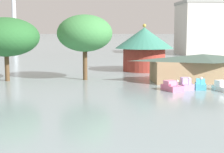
{
  "coord_description": "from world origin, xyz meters",
  "views": [
    {
      "loc": [
        -0.86,
        -12.44,
        7.68
      ],
      "look_at": [
        1.42,
        19.65,
        3.49
      ],
      "focal_mm": 55.84,
      "sensor_mm": 36.0,
      "label": 1
    }
  ],
  "objects_px": {
    "pedal_boat_white": "(222,87)",
    "shoreline_tree_mid": "(85,33)",
    "pedal_boat_pink": "(172,87)",
    "green_roof_pavilion": "(144,46)",
    "shoreline_tree_tall_left": "(6,37)",
    "pedal_boat_lavender": "(186,85)",
    "pedal_boat_cyan": "(200,85)",
    "background_building_block": "(218,28)",
    "boathouse": "(203,67)"
  },
  "relations": [
    {
      "from": "shoreline_tree_tall_left",
      "to": "pedal_boat_white",
      "type": "bearing_deg",
      "value": -20.2
    },
    {
      "from": "pedal_boat_pink",
      "to": "pedal_boat_lavender",
      "type": "relative_size",
      "value": 1.19
    },
    {
      "from": "pedal_boat_pink",
      "to": "boathouse",
      "type": "height_order",
      "value": "boathouse"
    },
    {
      "from": "pedal_boat_cyan",
      "to": "background_building_block",
      "type": "distance_m",
      "value": 76.02
    },
    {
      "from": "boathouse",
      "to": "shoreline_tree_tall_left",
      "type": "xyz_separation_m",
      "value": [
        -30.05,
        2.8,
        4.59
      ]
    },
    {
      "from": "pedal_boat_pink",
      "to": "green_roof_pavilion",
      "type": "distance_m",
      "value": 23.27
    },
    {
      "from": "shoreline_tree_mid",
      "to": "background_building_block",
      "type": "height_order",
      "value": "background_building_block"
    },
    {
      "from": "pedal_boat_cyan",
      "to": "shoreline_tree_mid",
      "type": "relative_size",
      "value": 0.27
    },
    {
      "from": "pedal_boat_lavender",
      "to": "background_building_block",
      "type": "bearing_deg",
      "value": 156.08
    },
    {
      "from": "pedal_boat_lavender",
      "to": "boathouse",
      "type": "height_order",
      "value": "boathouse"
    },
    {
      "from": "pedal_boat_lavender",
      "to": "background_building_block",
      "type": "distance_m",
      "value": 76.73
    },
    {
      "from": "pedal_boat_cyan",
      "to": "background_building_block",
      "type": "relative_size",
      "value": 0.11
    },
    {
      "from": "pedal_boat_white",
      "to": "green_roof_pavilion",
      "type": "xyz_separation_m",
      "value": [
        -6.48,
        23.4,
        4.36
      ]
    },
    {
      "from": "pedal_boat_pink",
      "to": "shoreline_tree_mid",
      "type": "relative_size",
      "value": 0.33
    },
    {
      "from": "boathouse",
      "to": "shoreline_tree_mid",
      "type": "distance_m",
      "value": 18.97
    },
    {
      "from": "pedal_boat_lavender",
      "to": "shoreline_tree_tall_left",
      "type": "distance_m",
      "value": 28.01
    },
    {
      "from": "boathouse",
      "to": "background_building_block",
      "type": "xyz_separation_m",
      "value": [
        26.11,
        63.04,
        6.58
      ]
    },
    {
      "from": "pedal_boat_lavender",
      "to": "boathouse",
      "type": "relative_size",
      "value": 0.17
    },
    {
      "from": "pedal_boat_pink",
      "to": "shoreline_tree_tall_left",
      "type": "relative_size",
      "value": 0.33
    },
    {
      "from": "pedal_boat_pink",
      "to": "background_building_block",
      "type": "distance_m",
      "value": 78.36
    },
    {
      "from": "pedal_boat_pink",
      "to": "pedal_boat_cyan",
      "type": "xyz_separation_m",
      "value": [
        4.1,
        0.78,
        0.05
      ]
    },
    {
      "from": "pedal_boat_lavender",
      "to": "shoreline_tree_tall_left",
      "type": "xyz_separation_m",
      "value": [
        -25.56,
        9.65,
        6.18
      ]
    },
    {
      "from": "green_roof_pavilion",
      "to": "shoreline_tree_mid",
      "type": "xyz_separation_m",
      "value": [
        -11.39,
        -12.01,
        2.48
      ]
    },
    {
      "from": "shoreline_tree_tall_left",
      "to": "shoreline_tree_mid",
      "type": "height_order",
      "value": "shoreline_tree_mid"
    },
    {
      "from": "pedal_boat_cyan",
      "to": "shoreline_tree_tall_left",
      "type": "xyz_separation_m",
      "value": [
        -27.51,
        9.68,
        6.24
      ]
    },
    {
      "from": "pedal_boat_cyan",
      "to": "shoreline_tree_tall_left",
      "type": "bearing_deg",
      "value": -95.05
    },
    {
      "from": "shoreline_tree_mid",
      "to": "pedal_boat_cyan",
      "type": "bearing_deg",
      "value": -33.12
    },
    {
      "from": "pedal_boat_pink",
      "to": "pedal_boat_white",
      "type": "distance_m",
      "value": 6.56
    },
    {
      "from": "pedal_boat_white",
      "to": "boathouse",
      "type": "distance_m",
      "value": 8.39
    },
    {
      "from": "pedal_boat_lavender",
      "to": "green_roof_pavilion",
      "type": "height_order",
      "value": "green_roof_pavilion"
    },
    {
      "from": "shoreline_tree_mid",
      "to": "pedal_boat_pink",
      "type": "bearing_deg",
      "value": -43.74
    },
    {
      "from": "green_roof_pavilion",
      "to": "background_building_block",
      "type": "distance_m",
      "value": 58.09
    },
    {
      "from": "pedal_boat_white",
      "to": "shoreline_tree_mid",
      "type": "height_order",
      "value": "shoreline_tree_mid"
    },
    {
      "from": "pedal_boat_pink",
      "to": "background_building_block",
      "type": "xyz_separation_m",
      "value": [
        32.75,
        70.71,
        8.27
      ]
    },
    {
      "from": "green_roof_pavilion",
      "to": "pedal_boat_lavender",
      "type": "bearing_deg",
      "value": -84.58
    },
    {
      "from": "pedal_boat_pink",
      "to": "green_roof_pavilion",
      "type": "xyz_separation_m",
      "value": [
        0.06,
        22.85,
        4.36
      ]
    },
    {
      "from": "pedal_boat_pink",
      "to": "background_building_block",
      "type": "bearing_deg",
      "value": 135.74
    },
    {
      "from": "shoreline_tree_mid",
      "to": "shoreline_tree_tall_left",
      "type": "bearing_deg",
      "value": -178.19
    },
    {
      "from": "background_building_block",
      "to": "pedal_boat_pink",
      "type": "bearing_deg",
      "value": -114.85
    },
    {
      "from": "pedal_boat_cyan",
      "to": "shoreline_tree_mid",
      "type": "xyz_separation_m",
      "value": [
        -15.43,
        10.07,
        6.8
      ]
    },
    {
      "from": "pedal_boat_pink",
      "to": "background_building_block",
      "type": "height_order",
      "value": "background_building_block"
    },
    {
      "from": "pedal_boat_pink",
      "to": "shoreline_tree_mid",
      "type": "distance_m",
      "value": 17.12
    },
    {
      "from": "pedal_boat_pink",
      "to": "shoreline_tree_mid",
      "type": "height_order",
      "value": "shoreline_tree_mid"
    },
    {
      "from": "pedal_boat_lavender",
      "to": "pedal_boat_cyan",
      "type": "height_order",
      "value": "pedal_boat_lavender"
    },
    {
      "from": "pedal_boat_lavender",
      "to": "pedal_boat_cyan",
      "type": "relative_size",
      "value": 1.03
    },
    {
      "from": "green_roof_pavilion",
      "to": "shoreline_tree_tall_left",
      "type": "relative_size",
      "value": 1.1
    },
    {
      "from": "pedal_boat_cyan",
      "to": "shoreline_tree_tall_left",
      "type": "relative_size",
      "value": 0.27
    },
    {
      "from": "shoreline_tree_tall_left",
      "to": "boathouse",
      "type": "bearing_deg",
      "value": -5.32
    },
    {
      "from": "pedal_boat_cyan",
      "to": "boathouse",
      "type": "distance_m",
      "value": 7.53
    },
    {
      "from": "pedal_boat_pink",
      "to": "pedal_boat_lavender",
      "type": "distance_m",
      "value": 2.3
    }
  ]
}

